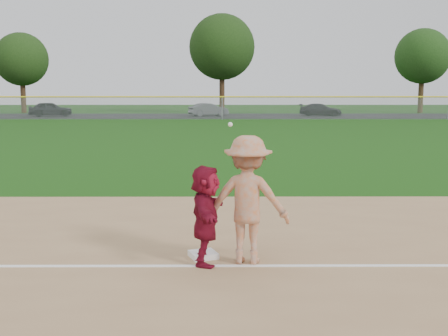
{
  "coord_description": "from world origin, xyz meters",
  "views": [
    {
      "loc": [
        -0.05,
        -9.6,
        2.92
      ],
      "look_at": [
        0.0,
        1.5,
        1.3
      ],
      "focal_mm": 45.0,
      "sensor_mm": 36.0,
      "label": 1
    }
  ],
  "objects_px": {
    "car_right": "(320,110)",
    "first_base": "(203,255)",
    "car_mid": "(209,110)",
    "car_left": "(50,109)",
    "base_runner": "(206,215)"
  },
  "relations": [
    {
      "from": "car_right",
      "to": "first_base",
      "type": "bearing_deg",
      "value": 178.23
    },
    {
      "from": "first_base",
      "to": "car_mid",
      "type": "xyz_separation_m",
      "value": [
        -0.97,
        46.09,
        0.58
      ]
    },
    {
      "from": "car_mid",
      "to": "car_right",
      "type": "distance_m",
      "value": 11.11
    },
    {
      "from": "base_runner",
      "to": "car_right",
      "type": "relative_size",
      "value": 0.39
    },
    {
      "from": "base_runner",
      "to": "car_right",
      "type": "height_order",
      "value": "base_runner"
    },
    {
      "from": "first_base",
      "to": "car_right",
      "type": "distance_m",
      "value": 47.62
    },
    {
      "from": "car_mid",
      "to": "car_right",
      "type": "height_order",
      "value": "car_mid"
    },
    {
      "from": "base_runner",
      "to": "car_right",
      "type": "distance_m",
      "value": 47.91
    },
    {
      "from": "base_runner",
      "to": "car_left",
      "type": "height_order",
      "value": "base_runner"
    },
    {
      "from": "first_base",
      "to": "car_left",
      "type": "bearing_deg",
      "value": 109.72
    },
    {
      "from": "car_left",
      "to": "car_mid",
      "type": "relative_size",
      "value": 1.08
    },
    {
      "from": "base_runner",
      "to": "car_left",
      "type": "distance_m",
      "value": 49.04
    },
    {
      "from": "car_left",
      "to": "car_right",
      "type": "distance_m",
      "value": 26.58
    },
    {
      "from": "car_left",
      "to": "car_right",
      "type": "bearing_deg",
      "value": -105.15
    },
    {
      "from": "car_mid",
      "to": "car_right",
      "type": "bearing_deg",
      "value": -110.19
    }
  ]
}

